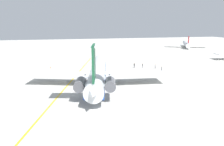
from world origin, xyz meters
TOP-DOWN VIEW (x-y plane):
  - ground at (0.00, 0.00)m, footprint 340.64×340.64m
  - main_jetliner at (-2.12, 5.41)m, footprint 42.22×37.65m
  - airliner_far_left at (-78.71, 78.90)m, footprint 25.11×25.39m
  - ground_crew_near_nose at (-21.09, 25.53)m, footprint 0.43×0.27m
  - ground_crew_near_tail at (-18.67, 29.47)m, footprint 0.27×0.43m
  - ground_crew_portside at (-14.67, 30.10)m, footprint 0.34×0.30m
  - ground_crew_starboard at (-22.03, 22.66)m, footprint 0.29×0.46m
  - safety_cone_nose at (-28.96, -7.50)m, footprint 0.40×0.40m
  - taxiway_centreline at (-3.29, -2.65)m, footprint 89.74×26.09m

SIDE VIEW (x-z plane):
  - ground at x=0.00m, z-range 0.00..0.00m
  - taxiway_centreline at x=-3.29m, z-range 0.00..0.01m
  - safety_cone_nose at x=-28.96m, z-range 0.00..0.55m
  - ground_crew_portside at x=-14.67m, z-range 0.22..1.89m
  - ground_crew_near_tail at x=-18.67m, z-range 0.22..1.91m
  - ground_crew_near_nose at x=-21.09m, z-range 0.23..1.94m
  - ground_crew_starboard at x=-22.03m, z-range 0.24..2.07m
  - airliner_far_left at x=-78.71m, z-range -1.64..6.35m
  - main_jetliner at x=-2.12m, z-range -2.82..9.58m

